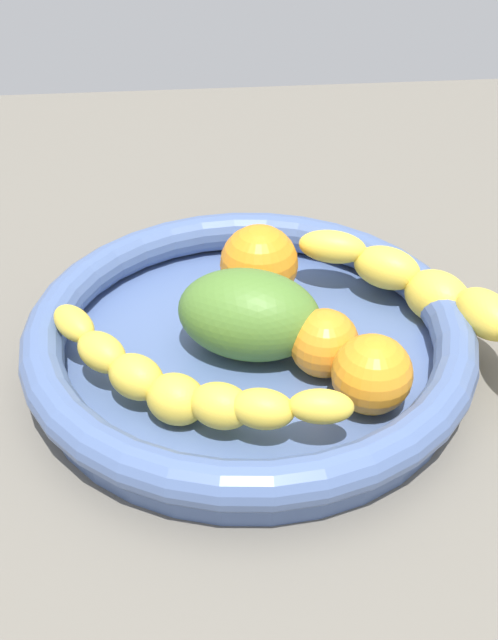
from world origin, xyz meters
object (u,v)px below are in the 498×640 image
mango_green (251,316)px  fruit_bowl (249,341)px  banana_draped_left (432,292)px  orange_mid_right (324,343)px  orange_mid_left (259,263)px  banana_draped_right (181,385)px  orange_front (372,374)px

mango_green → fruit_bowl: bearing=130.0°
mango_green → banana_draped_left: bearing=9.7°
banana_draped_left → orange_mid_right: size_ratio=3.65×
orange_mid_left → mango_green: (-1.35, -7.71, 0.21)cm
banana_draped_right → mango_green: size_ratio=1.95×
banana_draped_right → orange_mid_left: size_ratio=3.29×
banana_draped_left → banana_draped_right: banana_draped_left is taller
banana_draped_right → orange_mid_left: 15.82cm
orange_front → mango_green: (-7.90, 6.89, 0.59)cm
banana_draped_left → orange_front: orange_front is taller
orange_mid_left → mango_green: bearing=-99.9°
banana_draped_right → orange_mid_right: (10.76, 3.81, -0.02)cm
fruit_bowl → orange_mid_right: size_ratio=6.68×
mango_green → banana_draped_right: bearing=-130.6°
banana_draped_left → orange_mid_right: banana_draped_left is taller
banana_draped_left → fruit_bowl: bearing=-171.1°
orange_front → orange_mid_left: 16.01cm
banana_draped_right → mango_green: mango_green is taller
fruit_bowl → orange_front: orange_front is taller
orange_front → mango_green: bearing=138.9°
orange_front → orange_mid_left: orange_mid_left is taller
fruit_bowl → orange_mid_right: bearing=-28.3°
orange_front → orange_mid_right: (-2.71, 4.21, -0.28)cm
fruit_bowl → orange_mid_right: (5.36, -2.89, 1.64)cm
fruit_bowl → banana_draped_left: (14.91, 2.33, 2.12)cm
fruit_bowl → banana_draped_right: size_ratio=1.62×
banana_draped_left → orange_mid_left: bearing=158.8°
orange_mid_left → banana_draped_right: bearing=-116.0°
banana_draped_left → orange_mid_left: (-13.39, 5.18, 0.19)cm
banana_draped_right → orange_mid_right: size_ratio=4.12×
fruit_bowl → mango_green: size_ratio=3.16×
orange_front → orange_mid_left: size_ratio=0.88×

